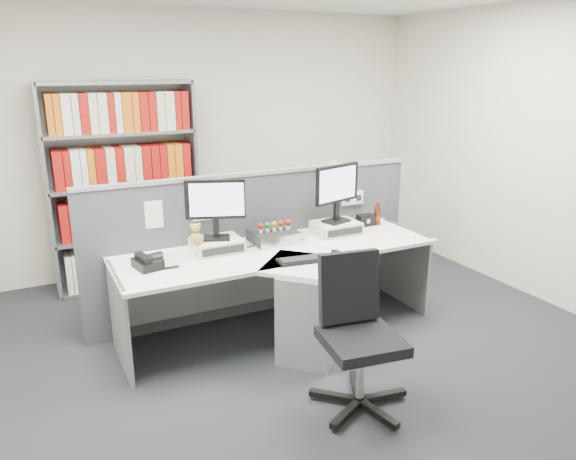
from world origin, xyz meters
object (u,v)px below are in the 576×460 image
desk_fan (333,176)px  desktop_pc (273,236)px  keyboard (304,260)px  desk_calendar (170,261)px  filing_cabinet (331,234)px  office_chair (357,329)px  desk_phone (152,262)px  speaker (366,220)px  monitor_left (215,204)px  desk (291,288)px  monitor_right (337,188)px  cola_bottle (377,216)px  mouse (336,253)px  shelving_unit (124,189)px

desk_fan → desktop_pc: bearing=-139.4°
desktop_pc → keyboard: (0.00, -0.54, -0.04)m
desk_calendar → filing_cabinet: size_ratio=0.18×
keyboard → office_chair: (-0.03, -0.78, -0.21)m
desk_phone → filing_cabinet: bearing=27.4°
speaker → keyboard: bearing=-148.2°
monitor_left → keyboard: size_ratio=1.14×
desk_phone → desk_calendar: desk_calendar is taller
desktop_pc → office_chair: 1.34m
desk → office_chair: 0.92m
desk_calendar → office_chair: size_ratio=0.13×
desktop_pc → office_chair: size_ratio=0.37×
monitor_right → cola_bottle: 0.57m
cola_bottle → mouse: bearing=-144.2°
speaker → office_chair: size_ratio=0.16×
keyboard → desk_phone: (-1.05, 0.39, 0.03)m
monitor_right → desk_calendar: (-1.53, -0.20, -0.35)m
desk_calendar → monitor_left: bearing=25.1°
desktop_pc → keyboard: size_ratio=0.88×
mouse → desk_calendar: size_ratio=0.89×
mouse → desk_fan: (0.87, 1.52, 0.25)m
speaker → office_chair: (-0.99, -1.37, -0.25)m
desk_phone → shelving_unit: bearing=86.0°
desk_calendar → filing_cabinet: bearing=30.2°
desk → keyboard: size_ratio=6.24×
desktop_pc → shelving_unit: shelving_unit is taller
mouse → speaker: speaker is taller
desk_phone → desk_calendar: (0.12, -0.07, 0.01)m
desk_fan → office_chair: bearing=-117.3°
desktop_pc → filing_cabinet: 1.59m
keyboard → shelving_unit: bearing=115.3°
mouse → desk_calendar: (-1.22, 0.30, 0.03)m
desk_phone → desktop_pc: bearing=8.0°
monitor_left → office_chair: monitor_left is taller
desk_fan → office_chair: 2.65m
keyboard → shelving_unit: (-0.94, 1.98, 0.24)m
desktop_pc → monitor_left: bearing=-178.0°
cola_bottle → office_chair: size_ratio=0.23×
keyboard → desktop_pc: bearing=90.4°
desk_phone → desk_fan: 2.50m
speaker → desk_calendar: bearing=-171.8°
keyboard → desk_calendar: desk_calendar is taller
desk_calendar → cola_bottle: cola_bottle is taller
keyboard → filing_cabinet: keyboard is taller
desk_calendar → desk_fan: size_ratio=0.27×
office_chair → cola_bottle: bearing=50.9°
office_chair → desk_fan: bearing=62.7°
mouse → desk: bearing=159.7°
monitor_left → shelving_unit: (-0.44, 1.47, -0.13)m
desk_fan → office_chair: (-1.19, -2.32, -0.47)m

